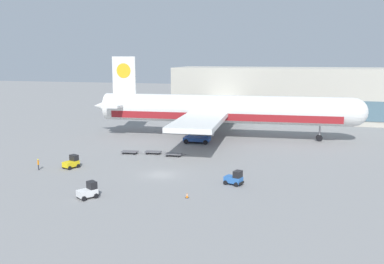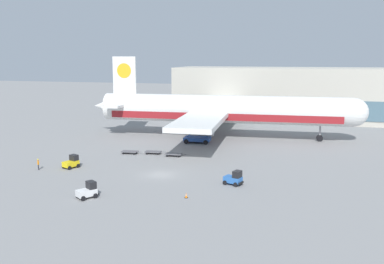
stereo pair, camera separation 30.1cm
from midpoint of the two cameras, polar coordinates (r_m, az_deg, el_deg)
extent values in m
plane|color=gray|center=(62.81, -4.31, -5.72)|extent=(400.00, 400.00, 0.00)
cube|color=#BCB7A8|center=(120.23, 19.46, 4.71)|extent=(90.00, 18.00, 14.00)
cube|color=slate|center=(111.53, 19.71, 2.68)|extent=(88.20, 0.20, 4.90)
cylinder|color=white|center=(90.30, 4.09, 3.08)|extent=(52.25, 8.87, 5.80)
cube|color=maroon|center=(90.46, 4.08, 2.26)|extent=(48.09, 8.51, 1.45)
sphere|color=white|center=(90.67, 20.62, 2.49)|extent=(5.68, 5.68, 5.68)
cone|color=white|center=(97.15, -11.32, 3.40)|extent=(6.70, 5.88, 5.51)
cube|color=white|center=(95.07, -9.14, 7.50)|extent=(5.22, 0.75, 8.00)
cylinder|color=yellow|center=(95.03, -9.15, 8.08)|extent=(3.23, 0.74, 3.20)
cube|color=white|center=(95.92, -9.61, 3.72)|extent=(4.36, 13.19, 0.50)
cube|color=white|center=(90.76, 2.45, 2.67)|extent=(10.83, 48.39, 0.90)
cylinder|color=#9EA0A5|center=(81.20, 1.31, 0.51)|extent=(4.36, 3.04, 2.80)
cylinder|color=#9EA0A5|center=(100.87, 3.36, 2.38)|extent=(4.36, 3.04, 2.80)
cylinder|color=#9EA0A5|center=(90.38, 16.58, 0.48)|extent=(0.36, 0.36, 4.00)
cylinder|color=black|center=(90.72, 16.51, -0.76)|extent=(1.35, 0.98, 1.30)
cylinder|color=#9EA0A5|center=(88.30, 1.11, 0.68)|extent=(0.36, 0.36, 4.00)
cylinder|color=black|center=(88.65, 1.10, -0.59)|extent=(1.35, 0.98, 1.30)
cylinder|color=#9EA0A5|center=(94.52, 1.82, 1.30)|extent=(0.36, 0.36, 4.00)
cylinder|color=black|center=(94.85, 1.81, 0.11)|extent=(1.35, 0.98, 1.30)
cube|color=#284C99|center=(85.33, 0.59, -0.91)|extent=(5.37, 3.30, 0.70)
cube|color=#B2B2B7|center=(84.66, 0.59, 1.72)|extent=(5.10, 3.14, 0.30)
cube|color=yellow|center=(84.59, 0.59, 2.09)|extent=(5.10, 3.14, 0.08)
cube|color=#284C99|center=(84.95, 0.59, 0.52)|extent=(4.27, 0.41, 3.73)
cube|color=#284C99|center=(84.95, 0.59, 0.52)|extent=(4.27, 0.41, 3.73)
cylinder|color=black|center=(86.50, 2.04, -1.00)|extent=(0.92, 0.41, 0.90)
cylinder|color=black|center=(83.60, 1.70, -1.39)|extent=(0.92, 0.41, 0.90)
cylinder|color=black|center=(87.22, -0.48, -0.90)|extent=(0.92, 0.41, 0.90)
cylinder|color=black|center=(84.35, -0.91, -1.28)|extent=(0.92, 0.41, 0.90)
cube|color=silver|center=(54.04, -13.95, -7.86)|extent=(2.46, 2.69, 0.80)
cube|color=black|center=(54.06, -13.37, -6.88)|extent=(1.53, 1.45, 0.90)
cube|color=black|center=(54.64, -12.78, -7.91)|extent=(1.13, 0.85, 0.24)
cylinder|color=black|center=(55.09, -13.51, -7.93)|extent=(0.54, 0.63, 0.60)
cylinder|color=black|center=(53.90, -12.83, -8.30)|extent=(0.54, 0.63, 0.60)
cylinder|color=black|center=(54.43, -15.03, -8.22)|extent=(0.54, 0.63, 0.60)
cylinder|color=black|center=(53.23, -14.38, -8.61)|extent=(0.54, 0.63, 0.60)
cube|color=#2D66B7|center=(58.12, 5.39, -6.32)|extent=(2.63, 2.08, 0.80)
cube|color=black|center=(57.59, 5.97, -5.61)|extent=(1.26, 1.47, 0.90)
cube|color=black|center=(57.65, 6.46, -6.77)|extent=(0.56, 1.24, 0.24)
cylinder|color=black|center=(58.47, 6.41, -6.65)|extent=(0.65, 0.42, 0.60)
cylinder|color=black|center=(57.28, 5.75, -6.99)|extent=(0.65, 0.42, 0.60)
cylinder|color=black|center=(59.19, 5.02, -6.41)|extent=(0.65, 0.42, 0.60)
cylinder|color=black|center=(58.02, 4.35, -6.74)|extent=(0.65, 0.42, 0.60)
cube|color=yellow|center=(68.74, -15.97, -4.09)|extent=(2.15, 2.65, 0.80)
cube|color=black|center=(68.92, -15.58, -3.31)|extent=(1.48, 1.29, 0.90)
cube|color=black|center=(69.53, -15.16, -4.13)|extent=(1.23, 0.61, 0.24)
cylinder|color=black|center=(69.85, -15.78, -4.20)|extent=(0.44, 0.65, 0.60)
cylinder|color=black|center=(68.77, -15.07, -4.38)|extent=(0.44, 0.65, 0.60)
cylinder|color=black|center=(68.92, -16.84, -4.44)|extent=(0.44, 0.65, 0.60)
cylinder|color=black|center=(67.82, -16.13, -4.64)|extent=(0.44, 0.65, 0.60)
cube|color=#56565B|center=(76.57, -8.43, -2.59)|extent=(2.91, 1.72, 0.12)
cube|color=#56565B|center=(76.01, -7.11, -2.65)|extent=(0.90, 0.15, 0.08)
cylinder|color=black|center=(76.91, -7.58, -2.69)|extent=(0.37, 0.17, 0.36)
cylinder|color=black|center=(75.73, -7.88, -2.90)|extent=(0.37, 0.17, 0.36)
cylinder|color=black|center=(77.53, -8.96, -2.62)|extent=(0.37, 0.17, 0.36)
cylinder|color=black|center=(76.36, -9.28, -2.83)|extent=(0.37, 0.17, 0.36)
cube|color=#56565B|center=(75.92, -5.31, -2.63)|extent=(2.91, 1.72, 0.12)
cube|color=#56565B|center=(75.45, -3.96, -2.69)|extent=(0.90, 0.15, 0.08)
cylinder|color=black|center=(76.32, -4.47, -2.73)|extent=(0.37, 0.17, 0.36)
cylinder|color=black|center=(75.12, -4.72, -2.94)|extent=(0.37, 0.17, 0.36)
cylinder|color=black|center=(76.84, -5.89, -2.67)|extent=(0.37, 0.17, 0.36)
cylinder|color=black|center=(75.64, -6.16, -2.88)|extent=(0.37, 0.17, 0.36)
cube|color=#56565B|center=(73.92, -2.59, -2.94)|extent=(2.91, 1.72, 0.12)
cube|color=#56565B|center=(73.54, -1.18, -3.00)|extent=(0.90, 0.15, 0.08)
cylinder|color=black|center=(74.38, -1.74, -3.05)|extent=(0.37, 0.17, 0.36)
cylinder|color=black|center=(73.16, -1.95, -3.27)|extent=(0.37, 0.17, 0.36)
cylinder|color=black|center=(74.80, -3.21, -2.98)|extent=(0.37, 0.17, 0.36)
cylinder|color=black|center=(73.60, -3.44, -3.20)|extent=(0.37, 0.17, 0.36)
cylinder|color=black|center=(69.22, -19.91, -4.46)|extent=(0.14, 0.14, 0.82)
cylinder|color=black|center=(69.41, -19.90, -4.42)|extent=(0.14, 0.14, 0.82)
cube|color=orange|center=(69.15, -19.94, -3.86)|extent=(0.38, 0.42, 0.62)
cylinder|color=orange|center=(68.91, -19.94, -3.88)|extent=(0.09, 0.09, 0.56)
cylinder|color=orange|center=(69.37, -19.94, -3.79)|extent=(0.09, 0.09, 0.56)
sphere|color=tan|center=(69.05, -19.96, -3.52)|extent=(0.22, 0.22, 0.22)
sphere|color=yellow|center=(69.04, -19.96, -3.47)|extent=(0.21, 0.21, 0.21)
cube|color=black|center=(52.82, -0.83, -8.75)|extent=(0.40, 0.40, 0.04)
cone|color=orange|center=(52.71, -0.83, -8.42)|extent=(0.32, 0.32, 0.60)
cylinder|color=white|center=(52.70, -0.84, -8.39)|extent=(0.19, 0.19, 0.08)
camera|label=1|loc=(0.15, -90.12, -0.02)|focal=40.00mm
camera|label=2|loc=(0.15, 89.88, 0.02)|focal=40.00mm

